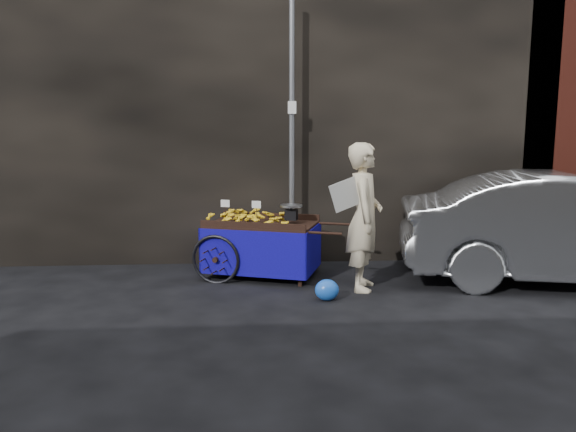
{
  "coord_description": "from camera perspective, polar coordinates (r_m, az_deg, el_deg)",
  "views": [
    {
      "loc": [
        -0.32,
        -7.04,
        2.12
      ],
      "look_at": [
        0.19,
        0.5,
        0.92
      ],
      "focal_mm": 35.0,
      "sensor_mm": 36.0,
      "label": 1
    }
  ],
  "objects": [
    {
      "name": "street_pole",
      "position": [
        8.36,
        0.39,
        8.27
      ],
      "size": [
        0.12,
        0.1,
        4.0
      ],
      "color": "slate",
      "rests_on": "ground"
    },
    {
      "name": "building_wall",
      "position": [
        9.67,
        0.37,
        11.29
      ],
      "size": [
        13.5,
        2.0,
        5.0
      ],
      "color": "black",
      "rests_on": "ground"
    },
    {
      "name": "banana_cart",
      "position": [
        7.98,
        -2.99,
        -1.26
      ],
      "size": [
        2.25,
        1.53,
        1.12
      ],
      "rotation": [
        0.0,
        0.0,
        -0.32
      ],
      "color": "black",
      "rests_on": "ground"
    },
    {
      "name": "ground",
      "position": [
        7.36,
        -1.23,
        -7.7
      ],
      "size": [
        80.0,
        80.0,
        0.0
      ],
      "primitive_type": "plane",
      "color": "black",
      "rests_on": "ground"
    },
    {
      "name": "vendor",
      "position": [
        7.36,
        7.75,
        -0.08
      ],
      "size": [
        0.81,
        0.79,
        1.92
      ],
      "rotation": [
        0.0,
        0.0,
        1.34
      ],
      "color": "beige",
      "rests_on": "ground"
    },
    {
      "name": "parked_car",
      "position": [
        8.51,
        27.03,
        -1.21
      ],
      "size": [
        4.8,
        2.5,
        1.5
      ],
      "primitive_type": "imported",
      "rotation": [
        0.0,
        0.0,
        1.36
      ],
      "color": "silver",
      "rests_on": "ground"
    },
    {
      "name": "plastic_bag",
      "position": [
        6.98,
        3.98,
        -7.51
      ],
      "size": [
        0.3,
        0.24,
        0.27
      ],
      "primitive_type": "ellipsoid",
      "color": "blue",
      "rests_on": "ground"
    }
  ]
}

